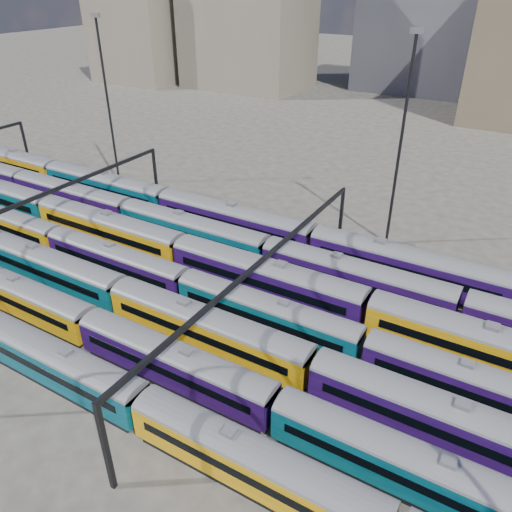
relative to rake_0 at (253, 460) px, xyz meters
The scene contains 12 objects.
ground 23.67m from the rake_0, 140.41° to the left, with size 500.00×500.00×0.00m, color #3F3A35.
rake_0 is the anchor object (origin of this frame).
rake_1 21.13m from the rake_0, 166.31° to the left, with size 116.84×2.85×4.79m.
rake_2 23.70m from the rake_0, 155.04° to the left, with size 126.68×3.09×5.20m.
rake_3 39.75m from the rake_0, 157.83° to the left, with size 116.80×2.85×4.79m.
rake_4 29.51m from the rake_0, 137.32° to the left, with size 134.65×3.28×5.54m.
rake_5 28.23m from the rake_0, 117.65° to the left, with size 128.60×3.14×5.29m.
rake_6 44.03m from the rake_0, 137.05° to the left, with size 135.67×3.31×5.58m.
gantry_1 41.21m from the rake_0, 158.53° to the left, with size 0.35×40.35×8.03m.
gantry_2 17.60m from the rake_0, 118.48° to the left, with size 0.35×40.35×8.03m.
mast_1 61.79m from the rake_0, 142.45° to the left, with size 1.40×0.50×25.60m.
mast_3 40.77m from the rake_0, 94.60° to the left, with size 1.40×0.50×25.60m.
Camera 1 is at (29.49, -33.84, 30.73)m, focal length 35.00 mm.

